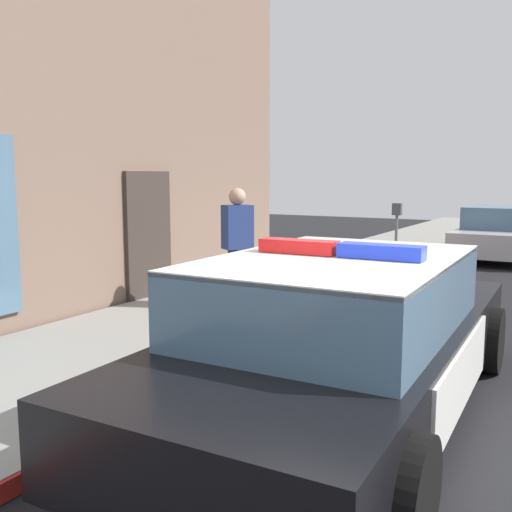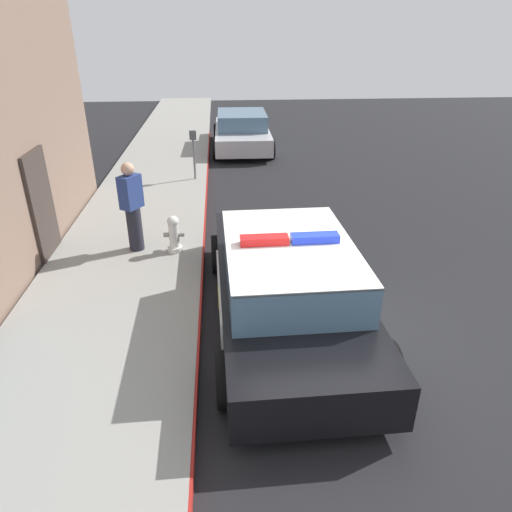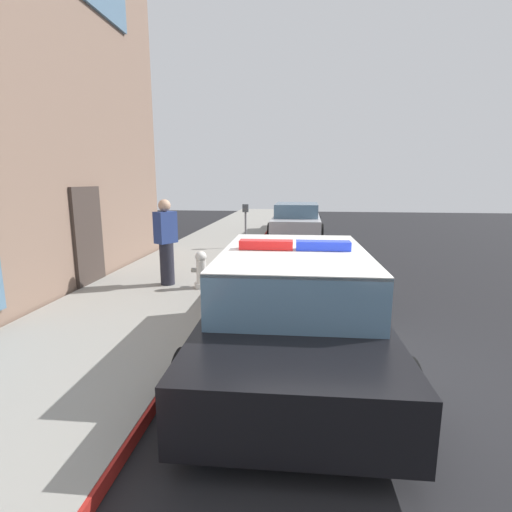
# 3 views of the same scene
# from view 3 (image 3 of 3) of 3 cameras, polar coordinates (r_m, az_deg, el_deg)

# --- Properties ---
(ground) EXTENTS (48.00, 48.00, 0.00)m
(ground) POSITION_cam_3_polar(r_m,az_deg,el_deg) (4.57, 12.80, -18.35)
(ground) COLOR black
(sidewalk) EXTENTS (48.00, 2.86, 0.15)m
(sidewalk) POSITION_cam_3_polar(r_m,az_deg,el_deg) (5.31, -27.02, -14.08)
(sidewalk) COLOR gray
(sidewalk) RESTS_ON ground
(curb_red_paint) EXTENTS (28.80, 0.04, 0.14)m
(curb_red_paint) POSITION_cam_3_polar(r_m,az_deg,el_deg) (4.71, -11.56, -16.33)
(curb_red_paint) COLOR maroon
(curb_red_paint) RESTS_ON ground
(police_cruiser) EXTENTS (5.12, 2.25, 1.49)m
(police_cruiser) POSITION_cam_3_polar(r_m,az_deg,el_deg) (5.12, 5.51, -6.51)
(police_cruiser) COLOR black
(police_cruiser) RESTS_ON ground
(fire_hydrant) EXTENTS (0.34, 0.39, 0.73)m
(fire_hydrant) POSITION_cam_3_polar(r_m,az_deg,el_deg) (7.62, -8.06, -2.06)
(fire_hydrant) COLOR silver
(fire_hydrant) RESTS_ON sidewalk
(car_down_street) EXTENTS (4.33, 2.11, 1.29)m
(car_down_street) POSITION_cam_3_polar(r_m,az_deg,el_deg) (15.97, 5.98, 5.38)
(car_down_street) COLOR #B7B7BC
(car_down_street) RESTS_ON ground
(pedestrian_on_sidewalk) EXTENTS (0.48, 0.43, 1.71)m
(pedestrian_on_sidewalk) POSITION_cam_3_polar(r_m,az_deg,el_deg) (7.89, -13.12, 2.00)
(pedestrian_on_sidewalk) COLOR #23232D
(pedestrian_on_sidewalk) RESTS_ON sidewalk
(parking_meter) EXTENTS (0.12, 0.18, 1.34)m
(parking_meter) POSITION_cam_3_polar(r_m,az_deg,el_deg) (12.05, -1.55, 5.69)
(parking_meter) COLOR slate
(parking_meter) RESTS_ON sidewalk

